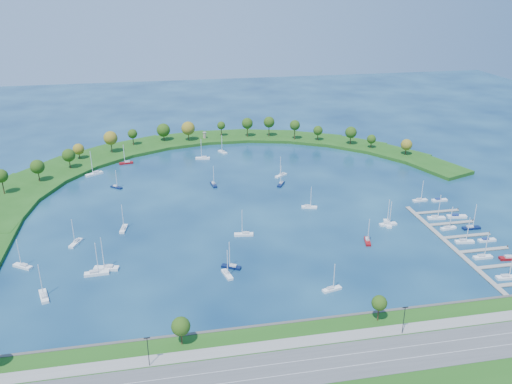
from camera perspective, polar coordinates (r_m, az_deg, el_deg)
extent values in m
plane|color=#072044|center=(268.29, -0.85, -1.27)|extent=(700.00, 700.00, 0.00)
cube|color=#1C4E14|center=(164.96, 7.08, -18.33)|extent=(420.00, 42.00, 1.60)
cube|color=#474442|center=(180.88, 4.99, -13.98)|extent=(420.00, 1.20, 1.80)
cube|color=#515154|center=(164.40, 7.09, -18.11)|extent=(420.00, 16.00, 0.12)
cube|color=gray|center=(172.46, 5.96, -15.80)|extent=(420.00, 5.00, 0.12)
cube|color=silver|center=(162.57, 7.37, -18.64)|extent=(420.00, 0.15, 0.02)
cube|color=silver|center=(166.16, 6.82, -17.55)|extent=(420.00, 0.15, 0.02)
cylinder|color=#382314|center=(170.33, -8.12, -15.39)|extent=(0.56, 0.56, 5.25)
sphere|color=#224711|center=(168.02, -8.19, -14.36)|extent=(6.00, 6.00, 6.00)
cylinder|color=#382314|center=(182.97, 13.17, -12.75)|extent=(0.56, 0.56, 5.60)
sphere|color=#224711|center=(180.82, 13.28, -11.75)|extent=(5.20, 5.20, 5.20)
cylinder|color=black|center=(162.75, -11.66, -16.69)|extent=(0.24, 0.24, 10.00)
cylinder|color=black|center=(177.85, 15.78, -13.32)|extent=(0.24, 0.24, 10.00)
cube|color=#1C4E14|center=(308.95, -24.42, 0.11)|extent=(50.23, 54.30, 2.00)
cube|color=#1C4E14|center=(330.48, -20.98, 2.05)|extent=(54.07, 56.09, 2.00)
cube|color=#1C4E14|center=(348.56, -17.06, 3.60)|extent=(55.20, 54.07, 2.00)
cube|color=#1C4E14|center=(362.72, -12.80, 4.76)|extent=(53.65, 48.47, 2.00)
cube|color=#1C4E14|center=(372.62, -8.31, 5.57)|extent=(49.62, 39.75, 2.00)
cube|color=#1C4E14|center=(378.05, -3.68, 6.01)|extent=(44.32, 29.96, 2.00)
cube|color=#1C4E14|center=(378.88, 1.01, 6.09)|extent=(49.49, 38.05, 2.00)
cube|color=#1C4E14|center=(375.10, 5.67, 5.81)|extent=(51.13, 44.12, 2.00)
cube|color=#1C4E14|center=(366.78, 10.23, 5.17)|extent=(49.19, 47.96, 2.00)
cube|color=#1C4E14|center=(354.12, 14.59, 4.16)|extent=(43.90, 49.49, 2.00)
cube|color=#1C4E14|center=(337.41, 18.66, 2.78)|extent=(35.67, 48.74, 2.00)
cylinder|color=#382314|center=(303.62, -25.85, 0.58)|extent=(0.56, 0.56, 8.74)
sphere|color=#224711|center=(301.73, -26.03, 1.59)|extent=(7.11, 7.11, 7.11)
cylinder|color=#382314|center=(314.65, -22.58, 1.69)|extent=(0.56, 0.56, 7.09)
sphere|color=#224711|center=(313.01, -22.72, 2.56)|extent=(7.85, 7.85, 7.85)
cylinder|color=#382314|center=(329.87, -19.63, 3.00)|extent=(0.56, 0.56, 6.58)
sphere|color=#224711|center=(328.39, -19.74, 3.79)|extent=(7.70, 7.70, 7.70)
cylinder|color=#382314|center=(345.46, -18.69, 3.84)|extent=(0.56, 0.56, 4.94)
sphere|color=#6A6717|center=(344.32, -18.77, 4.44)|extent=(6.98, 6.98, 6.98)
cylinder|color=#382314|center=(351.35, -15.47, 4.79)|extent=(0.56, 0.56, 8.04)
sphere|color=#6A6717|center=(349.70, -15.57, 5.69)|extent=(8.89, 8.89, 8.89)
cylinder|color=#382314|center=(364.19, -13.24, 5.51)|extent=(0.56, 0.56, 6.60)
sphere|color=#224711|center=(362.92, -13.31, 6.20)|extent=(6.40, 6.40, 6.40)
cylinder|color=#382314|center=(370.21, -10.01, 5.96)|extent=(0.56, 0.56, 5.62)
sphere|color=#224711|center=(368.94, -10.06, 6.66)|extent=(9.22, 9.22, 9.22)
cylinder|color=#382314|center=(367.50, -7.36, 6.10)|extent=(0.56, 0.56, 6.90)
sphere|color=#6A6717|center=(366.05, -7.40, 6.90)|extent=(9.34, 9.34, 9.34)
cylinder|color=#382314|center=(375.63, -3.79, 6.59)|extent=(0.56, 0.56, 6.70)
sphere|color=#224711|center=(374.43, -3.81, 7.25)|extent=(5.71, 5.71, 5.71)
cylinder|color=#382314|center=(373.35, -0.95, 6.65)|extent=(0.56, 0.56, 8.20)
sphere|color=#224711|center=(371.84, -0.95, 7.49)|extent=(7.83, 7.83, 7.83)
cylinder|color=#382314|center=(374.00, 1.42, 6.73)|extent=(0.56, 0.56, 8.89)
sphere|color=#224711|center=(372.41, 1.43, 7.62)|extent=(7.82, 7.82, 7.82)
cylinder|color=#382314|center=(367.78, 4.23, 6.40)|extent=(0.56, 0.56, 8.83)
sphere|color=#224711|center=(366.20, 4.26, 7.28)|extent=(7.13, 7.13, 7.13)
cylinder|color=#382314|center=(367.34, 6.74, 6.04)|extent=(0.56, 0.56, 5.82)
sphere|color=#224711|center=(366.18, 6.77, 6.67)|extent=(6.55, 6.55, 6.55)
cylinder|color=#382314|center=(361.32, 10.25, 5.64)|extent=(0.56, 0.56, 6.93)
sphere|color=#224711|center=(359.92, 10.30, 6.41)|extent=(7.83, 7.83, 7.83)
cylinder|color=#382314|center=(356.70, 12.41, 5.09)|extent=(0.56, 0.56, 4.97)
sphere|color=#224711|center=(355.65, 12.46, 5.65)|extent=(5.99, 5.99, 5.99)
cylinder|color=#382314|center=(348.41, 16.00, 4.34)|extent=(0.56, 0.56, 5.22)
sphere|color=#6A6717|center=(347.23, 16.08, 4.97)|extent=(7.23, 7.23, 7.23)
cylinder|color=gray|center=(372.18, -5.63, 6.16)|extent=(2.20, 2.20, 3.99)
cylinder|color=gray|center=(371.58, -5.64, 6.47)|extent=(2.60, 2.60, 0.30)
cube|color=gray|center=(242.45, 20.39, -5.44)|extent=(2.20, 82.00, 0.40)
cube|color=gray|center=(234.66, 25.35, -7.24)|extent=(22.00, 2.00, 0.40)
cube|color=gray|center=(243.91, 23.61, -5.79)|extent=(22.00, 2.00, 0.40)
cylinder|color=#382314|center=(249.88, 25.71, -5.41)|extent=(0.36, 0.36, 1.60)
cube|color=gray|center=(253.51, 22.01, -4.44)|extent=(22.00, 2.00, 0.40)
cylinder|color=#382314|center=(259.26, 24.06, -4.11)|extent=(0.36, 0.36, 1.60)
cube|color=gray|center=(263.42, 20.53, -3.19)|extent=(22.00, 2.00, 0.40)
cylinder|color=#382314|center=(268.95, 22.54, -2.91)|extent=(0.36, 0.36, 1.60)
cube|color=gray|center=(273.60, 19.17, -2.03)|extent=(22.00, 2.00, 0.40)
cylinder|color=#382314|center=(278.94, 21.13, -1.78)|extent=(0.36, 0.36, 1.60)
cube|color=white|center=(346.47, -3.66, 4.36)|extent=(5.66, 8.14, 0.96)
cube|color=silver|center=(345.59, -3.59, 4.46)|extent=(2.68, 3.21, 0.67)
cylinder|color=silver|center=(345.19, -3.75, 5.32)|extent=(0.32, 0.32, 10.81)
cube|color=#09153C|center=(211.43, -2.72, -8.15)|extent=(8.01, 5.64, 0.95)
cube|color=silver|center=(210.79, -2.52, -7.99)|extent=(3.16, 2.66, 0.66)
cylinder|color=silver|center=(208.72, -2.91, -6.75)|extent=(0.32, 0.32, 10.65)
cube|color=white|center=(264.39, 5.82, -1.65)|extent=(8.07, 4.21, 0.93)
cube|color=silver|center=(264.05, 5.66, -1.49)|extent=(3.03, 2.21, 0.65)
cylinder|color=silver|center=(262.12, 6.01, -0.52)|extent=(0.32, 0.32, 10.49)
cube|color=white|center=(248.44, -14.22, -3.92)|extent=(3.69, 8.63, 1.00)
cube|color=silver|center=(247.35, -14.27, -3.83)|extent=(2.10, 3.16, 0.70)
cylinder|color=silver|center=(246.43, -14.32, -2.57)|extent=(0.32, 0.32, 11.28)
cube|color=white|center=(335.27, -5.82, 3.67)|extent=(9.36, 4.12, 1.09)
cube|color=silver|center=(334.89, -5.67, 3.83)|extent=(3.44, 2.32, 0.76)
cylinder|color=silver|center=(333.26, -5.99, 4.76)|extent=(0.32, 0.32, 12.22)
cube|color=#09153C|center=(297.71, -14.95, 0.50)|extent=(6.77, 6.20, 0.86)
cube|color=silver|center=(297.93, -15.07, 0.66)|extent=(2.83, 2.71, 0.60)
cylinder|color=silver|center=(295.45, -14.97, 1.43)|extent=(0.32, 0.32, 9.70)
cube|color=white|center=(320.81, -17.21, 1.88)|extent=(10.15, 7.68, 1.22)
cube|color=silver|center=(320.85, -17.07, 2.10)|extent=(4.06, 3.54, 0.85)
cylinder|color=silver|center=(318.08, -17.49, 3.10)|extent=(0.32, 0.32, 13.69)
cube|color=white|center=(218.30, -15.98, -8.00)|extent=(10.05, 4.61, 1.16)
cube|color=silver|center=(217.54, -15.76, -7.78)|extent=(3.71, 2.54, 0.81)
cylinder|color=silver|center=(215.10, -16.39, -6.35)|extent=(0.32, 0.32, 13.10)
cube|color=#09153C|center=(291.91, -4.64, 0.79)|extent=(3.24, 8.26, 0.97)
cube|color=silver|center=(292.34, -4.68, 0.99)|extent=(1.92, 2.99, 0.68)
cylinder|color=silver|center=(289.19, -4.64, 1.83)|extent=(0.32, 0.32, 10.86)
cube|color=maroon|center=(235.26, 12.04, -5.28)|extent=(4.18, 8.19, 0.95)
cube|color=silver|center=(235.59, 12.03, -5.02)|extent=(2.21, 3.07, 0.66)
cylinder|color=silver|center=(232.10, 12.17, -4.08)|extent=(0.32, 0.32, 10.65)
cube|color=white|center=(253.51, 14.13, -3.36)|extent=(4.10, 8.80, 1.02)
cube|color=silver|center=(252.40, 14.19, -3.26)|extent=(2.25, 3.25, 0.71)
cylinder|color=silver|center=(251.53, 14.23, -2.01)|extent=(0.32, 0.32, 11.46)
cube|color=white|center=(235.92, -1.35, -4.65)|extent=(8.80, 3.46, 1.03)
cube|color=silver|center=(235.56, -1.14, -4.46)|extent=(3.18, 2.04, 0.72)
cylinder|color=silver|center=(233.10, -1.53, -3.28)|extent=(0.32, 0.32, 11.56)
cube|color=#09153C|center=(292.04, 2.74, 0.85)|extent=(5.91, 8.03, 0.96)
cube|color=silver|center=(292.46, 2.78, 1.05)|extent=(2.75, 3.20, 0.67)
cylinder|color=silver|center=(289.36, 2.72, 1.88)|extent=(0.32, 0.32, 10.77)
cube|color=maroon|center=(334.94, -13.97, 3.08)|extent=(8.73, 3.67, 1.02)
cube|color=silver|center=(334.74, -13.84, 3.24)|extent=(3.19, 2.10, 0.71)
cylinder|color=silver|center=(332.94, -14.19, 4.08)|extent=(0.32, 0.32, 11.43)
cube|color=white|center=(241.73, -19.03, -5.29)|extent=(5.45, 8.52, 0.99)
cube|color=silver|center=(241.97, -18.96, -5.02)|extent=(2.65, 3.31, 0.70)
cylinder|color=silver|center=(238.58, -19.30, -4.06)|extent=(0.32, 0.32, 11.18)
cube|color=white|center=(231.20, -24.07, -7.41)|extent=(8.36, 6.65, 1.02)
cube|color=silver|center=(230.22, -23.95, -7.27)|extent=(3.38, 3.02, 0.71)
cylinder|color=silver|center=(228.83, -24.43, -6.01)|extent=(0.32, 0.32, 11.42)
cube|color=white|center=(206.44, -3.16, -8.98)|extent=(3.97, 8.18, 0.95)
cube|color=silver|center=(206.66, -3.24, -8.69)|extent=(2.14, 3.04, 0.66)
cylinder|color=silver|center=(202.97, -3.13, -7.68)|extent=(0.32, 0.32, 10.64)
cube|color=white|center=(199.51, 8.27, -10.45)|extent=(7.81, 3.88, 0.90)
cube|color=silver|center=(198.73, 8.10, -10.32)|extent=(2.91, 2.07, 0.63)
cylinder|color=silver|center=(196.87, 8.51, -9.05)|extent=(0.32, 0.32, 10.15)
cube|color=white|center=(304.84, 2.73, 1.81)|extent=(7.99, 6.83, 0.99)
cube|color=silver|center=(305.14, 2.83, 1.99)|extent=(3.28, 3.04, 0.69)
cylinder|color=silver|center=(302.26, 2.67, 2.85)|extent=(0.32, 0.32, 11.16)
cube|color=white|center=(252.97, 14.19, -3.42)|extent=(8.33, 2.82, 0.98)
cube|color=silver|center=(252.25, 14.04, -3.28)|extent=(2.97, 1.79, 0.69)
cylinder|color=silver|center=(250.77, 14.45, -2.17)|extent=(0.32, 0.32, 11.07)
cube|color=white|center=(215.97, -16.95, -8.48)|extent=(9.51, 3.06, 1.13)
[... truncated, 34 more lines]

